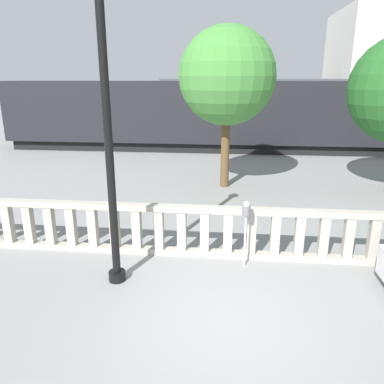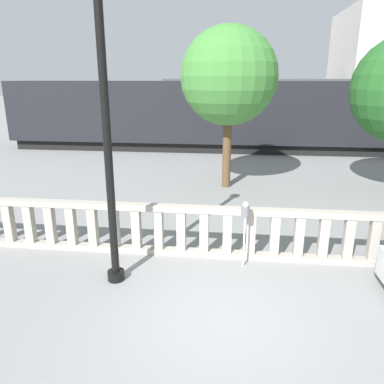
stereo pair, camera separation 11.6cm
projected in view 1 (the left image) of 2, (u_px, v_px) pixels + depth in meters
ground_plane at (225, 322)px, 6.40m from camera, size 160.00×160.00×0.00m
balustrade at (228, 232)px, 8.56m from camera, size 15.49×0.24×1.22m
lamppost at (108, 130)px, 6.83m from camera, size 0.35×0.35×5.88m
parking_meter at (246, 214)px, 7.97m from camera, size 0.17×0.17×1.51m
train_near at (251, 115)px, 20.97m from camera, size 27.56×2.83×4.45m
train_far at (310, 106)px, 27.33m from camera, size 21.46×2.70×4.56m
tree_right at (227, 77)px, 13.27m from camera, size 3.47×3.47×5.80m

